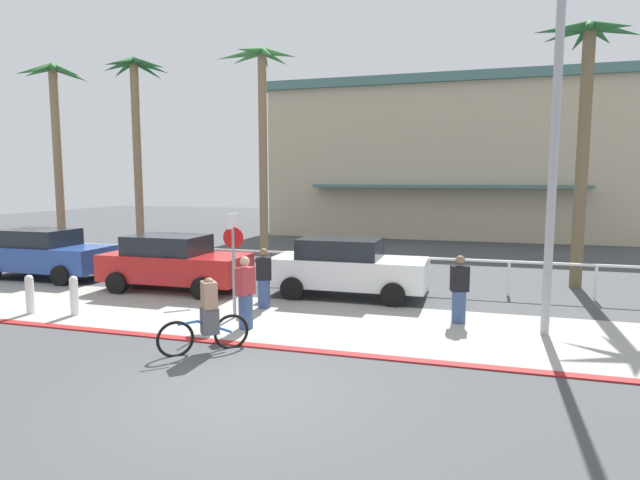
% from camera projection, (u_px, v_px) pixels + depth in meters
% --- Properties ---
extents(ground_plane, '(80.00, 80.00, 0.00)m').
position_uv_depth(ground_plane, '(364.00, 278.00, 17.77)').
color(ground_plane, '#424447').
extents(sidewalk_strip, '(44.00, 4.00, 0.02)m').
position_uv_depth(sidewalk_strip, '(316.00, 322.00, 12.24)').
color(sidewalk_strip, '#9E9E93').
rests_on(sidewalk_strip, ground).
extents(curb_paint, '(44.00, 0.24, 0.03)m').
position_uv_depth(curb_paint, '(287.00, 348.00, 10.33)').
color(curb_paint, maroon).
rests_on(curb_paint, ground).
extents(building_backdrop, '(21.22, 10.74, 9.05)m').
position_uv_depth(building_backdrop, '(449.00, 161.00, 32.57)').
color(building_backdrop, '#BCAD8E').
rests_on(building_backdrop, ground).
extents(rail_fence, '(22.93, 0.08, 1.04)m').
position_uv_depth(rail_fence, '(355.00, 260.00, 16.25)').
color(rail_fence, white).
rests_on(rail_fence, ground).
extents(stop_sign_bike_lane, '(0.52, 0.56, 2.56)m').
position_uv_depth(stop_sign_bike_lane, '(234.00, 250.00, 12.45)').
color(stop_sign_bike_lane, gray).
rests_on(stop_sign_bike_lane, ground).
extents(bollard_2, '(0.20, 0.20, 1.00)m').
position_uv_depth(bollard_2, '(30.00, 294.00, 12.96)').
color(bollard_2, white).
rests_on(bollard_2, ground).
extents(bollard_3, '(0.20, 0.20, 1.00)m').
position_uv_depth(bollard_3, '(74.00, 295.00, 12.83)').
color(bollard_3, white).
rests_on(bollard_3, ground).
extents(streetlight_curb, '(0.24, 2.54, 7.50)m').
position_uv_depth(streetlight_curb, '(556.00, 134.00, 10.55)').
color(streetlight_curb, '#9EA0A5').
rests_on(streetlight_curb, ground).
extents(palm_tree_0, '(2.93, 2.99, 8.31)m').
position_uv_depth(palm_tree_0, '(55.00, 114.00, 22.30)').
color(palm_tree_0, '#846B4C').
rests_on(palm_tree_0, ground).
extents(palm_tree_1, '(3.07, 3.57, 8.67)m').
position_uv_depth(palm_tree_1, '(136.00, 106.00, 22.72)').
color(palm_tree_1, '#846B4C').
rests_on(palm_tree_1, ground).
extents(palm_tree_2, '(3.35, 3.37, 8.82)m').
position_uv_depth(palm_tree_2, '(261.00, 105.00, 21.70)').
color(palm_tree_2, '#846B4C').
rests_on(palm_tree_2, ground).
extents(palm_tree_3, '(3.19, 2.66, 8.05)m').
position_uv_depth(palm_tree_3, '(585.00, 96.00, 15.54)').
color(palm_tree_3, brown).
rests_on(palm_tree_3, ground).
extents(car_blue_0, '(4.40, 2.02, 1.69)m').
position_uv_depth(car_blue_0, '(45.00, 253.00, 17.60)').
color(car_blue_0, '#284793').
rests_on(car_blue_0, ground).
extents(car_red_1, '(4.40, 2.02, 1.69)m').
position_uv_depth(car_red_1, '(174.00, 262.00, 15.69)').
color(car_red_1, red).
rests_on(car_red_1, ground).
extents(car_white_2, '(4.40, 2.02, 1.69)m').
position_uv_depth(car_white_2, '(347.00, 267.00, 14.90)').
color(car_white_2, white).
rests_on(car_white_2, ground).
extents(cyclist_blue_0, '(1.39, 1.27, 1.50)m').
position_uv_depth(cyclist_blue_0, '(207.00, 317.00, 10.12)').
color(cyclist_blue_0, black).
rests_on(cyclist_blue_0, ground).
extents(pedestrian_0, '(0.41, 0.47, 1.66)m').
position_uv_depth(pedestrian_0, '(245.00, 296.00, 11.63)').
color(pedestrian_0, '#384C7A').
rests_on(pedestrian_0, ground).
extents(pedestrian_1, '(0.47, 0.42, 1.59)m').
position_uv_depth(pedestrian_1, '(264.00, 281.00, 13.51)').
color(pedestrian_1, '#384C7A').
rests_on(pedestrian_1, ground).
extents(pedestrian_2, '(0.45, 0.39, 1.62)m').
position_uv_depth(pedestrian_2, '(459.00, 292.00, 12.10)').
color(pedestrian_2, '#384C7A').
rests_on(pedestrian_2, ground).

